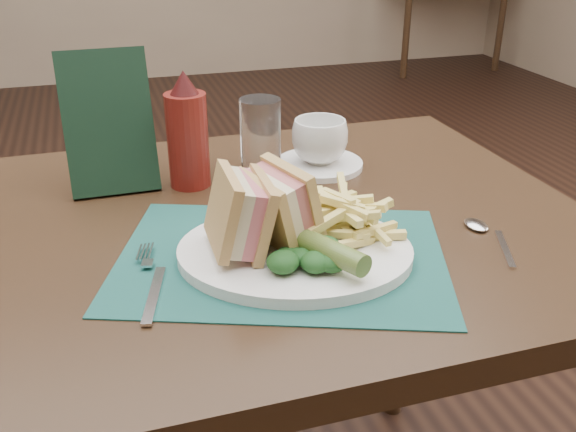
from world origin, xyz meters
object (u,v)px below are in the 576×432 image
object	(u,v)px
plate	(295,252)
check_presenter	(109,123)
sandwich_half_a	(223,214)
ketchup_bottle	(187,130)
saucer	(319,164)
table_main	(279,412)
coffee_cup	(320,141)
drinking_glass	(260,138)
table_bg_right	(434,16)
sandwich_half_b	(266,209)
placemat	(281,257)

from	to	relation	value
plate	check_presenter	xyz separation A→B (m)	(-0.20, 0.31, 0.10)
sandwich_half_a	ketchup_bottle	bearing A→B (deg)	90.93
plate	saucer	size ratio (longest dim) A/B	2.00
table_main	check_presenter	world-z (taller)	check_presenter
plate	coffee_cup	bearing A→B (deg)	82.41
plate	drinking_glass	xyz separation A→B (m)	(0.03, 0.29, 0.06)
plate	ketchup_bottle	size ratio (longest dim) A/B	1.61
table_main	table_bg_right	distance (m)	4.45
sandwich_half_b	ketchup_bottle	bearing A→B (deg)	84.39
table_bg_right	coffee_cup	bearing A→B (deg)	-121.86
drinking_glass	table_main	bearing A→B (deg)	-96.41
placemat	saucer	bearing A→B (deg)	61.74
table_main	coffee_cup	size ratio (longest dim) A/B	9.45
table_bg_right	sandwich_half_b	distance (m)	4.59
table_main	sandwich_half_a	distance (m)	0.47
table_main	drinking_glass	world-z (taller)	drinking_glass
table_bg_right	sandwich_half_b	world-z (taller)	sandwich_half_b
sandwich_half_a	saucer	size ratio (longest dim) A/B	0.70
table_main	check_presenter	size ratio (longest dim) A/B	4.07
plate	coffee_cup	distance (m)	0.32
sandwich_half_b	ketchup_bottle	xyz separation A→B (m)	(-0.05, 0.26, 0.02)
table_main	drinking_glass	distance (m)	0.47
coffee_cup	check_presenter	size ratio (longest dim) A/B	0.43
table_bg_right	placemat	bearing A→B (deg)	-121.61
sandwich_half_b	ketchup_bottle	size ratio (longest dim) A/B	0.55
sandwich_half_b	drinking_glass	bearing A→B (deg)	59.23
table_bg_right	placemat	size ratio (longest dim) A/B	2.16
plate	saucer	xyz separation A→B (m)	(0.14, 0.29, -0.00)
table_bg_right	plate	world-z (taller)	plate
drinking_glass	saucer	bearing A→B (deg)	2.27
placemat	sandwich_half_b	bearing A→B (deg)	154.01
sandwich_half_a	ketchup_bottle	world-z (taller)	ketchup_bottle
saucer	coffee_cup	xyz separation A→B (m)	(0.00, 0.00, 0.04)
table_bg_right	plate	distance (m)	4.58
ketchup_bottle	placemat	bearing A→B (deg)	-75.27
check_presenter	plate	bearing A→B (deg)	-56.88
ketchup_bottle	saucer	bearing A→B (deg)	2.82
plate	check_presenter	distance (m)	0.38
plate	ketchup_bottle	bearing A→B (deg)	125.00
saucer	drinking_glass	size ratio (longest dim) A/B	1.15
drinking_glass	check_presenter	world-z (taller)	check_presenter
sandwich_half_a	check_presenter	size ratio (longest dim) A/B	0.47
drinking_glass	ketchup_bottle	bearing A→B (deg)	-176.69
table_bg_right	drinking_glass	bearing A→B (deg)	-123.02
drinking_glass	placemat	bearing A→B (deg)	-99.72
plate	sandwich_half_b	size ratio (longest dim) A/B	2.92
saucer	placemat	bearing A→B (deg)	-118.26
table_main	check_presenter	xyz separation A→B (m)	(-0.22, 0.18, 0.48)
placemat	ketchup_bottle	distance (m)	0.30
placemat	drinking_glass	size ratio (longest dim) A/B	3.20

